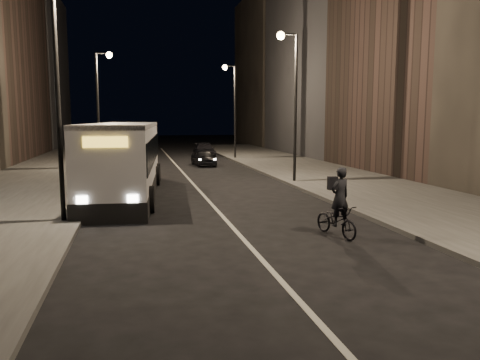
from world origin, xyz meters
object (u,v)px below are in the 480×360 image
streetlight_left_near (65,66)px  city_bus (125,156)px  cyclist_on_bicycle (337,214)px  streetlight_right_mid (291,87)px  streetlight_right_far (232,99)px  car_far (204,150)px  streetlight_left_far (101,94)px  car_near (203,158)px  car_mid (130,152)px

streetlight_left_near → city_bus: size_ratio=0.63×
streetlight_left_near → cyclist_on_bicycle: size_ratio=3.71×
streetlight_right_mid → streetlight_right_far: bearing=90.0°
streetlight_right_far → car_far: (-2.14, 2.49, -4.69)m
streetlight_right_far → streetlight_left_far: size_ratio=1.00×
streetlight_left_far → cyclist_on_bicycle: (8.24, -21.67, -4.63)m
streetlight_left_far → car_near: 8.84m
cyclist_on_bicycle → car_near: cyclist_on_bicycle is taller
streetlight_left_near → cyclist_on_bicycle: streetlight_left_near is taller
city_bus → car_near: bearing=71.4°
streetlight_right_far → car_far: 5.73m
car_near → city_bus: bearing=-118.0°
city_bus → car_mid: size_ratio=3.25×
city_bus → car_mid: city_bus is taller
streetlight_right_far → car_near: (-3.29, -4.90, -4.74)m
cyclist_on_bicycle → car_mid: cyclist_on_bicycle is taller
streetlight_right_far → streetlight_left_far: bearing=-150.6°
streetlight_right_mid → car_near: 12.51m
streetlight_right_far → cyclist_on_bicycle: bearing=-95.0°
streetlight_right_far → streetlight_left_near: bearing=-114.0°
car_near → car_far: size_ratio=0.79×
car_mid → car_far: car_far is taller
streetlight_left_far → car_mid: size_ratio=2.05×
car_near → car_mid: size_ratio=0.92×
streetlight_right_far → car_mid: streetlight_right_far is taller
streetlight_left_near → streetlight_left_far: size_ratio=1.00×
streetlight_left_near → car_far: bearing=72.2°
car_near → streetlight_right_far: bearing=51.3°
cyclist_on_bicycle → car_mid: (-6.50, 30.19, -0.08)m
streetlight_right_far → streetlight_right_mid: bearing=-90.0°
streetlight_right_mid → car_near: bearing=106.5°
streetlight_left_near → streetlight_left_far: 18.00m
streetlight_left_near → car_near: size_ratio=2.22×
city_bus → car_near: size_ratio=3.52×
streetlight_right_mid → cyclist_on_bicycle: bearing=-101.7°
car_mid → cyclist_on_bicycle: bearing=94.8°
streetlight_left_far → car_far: 12.91m
cyclist_on_bicycle → car_far: 30.16m
streetlight_left_near → streetlight_right_mid: bearing=36.9°
cyclist_on_bicycle → car_mid: 30.88m
cyclist_on_bicycle → streetlight_left_far: bearing=96.8°
streetlight_left_far → city_bus: size_ratio=0.63×
streetlight_right_far → city_bus: size_ratio=0.63×
city_bus → car_mid: bearing=94.5°
streetlight_left_near → city_bus: (1.73, 5.87, -3.50)m
city_bus → cyclist_on_bicycle: bearing=-51.3°
streetlight_left_near → city_bus: streetlight_left_near is taller
streetlight_right_far → car_mid: (-8.93, 2.51, -4.71)m
car_mid → streetlight_left_far: bearing=71.1°
car_mid → streetlight_right_far: bearing=156.9°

